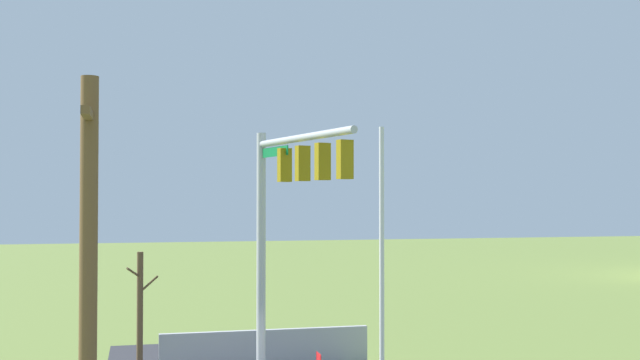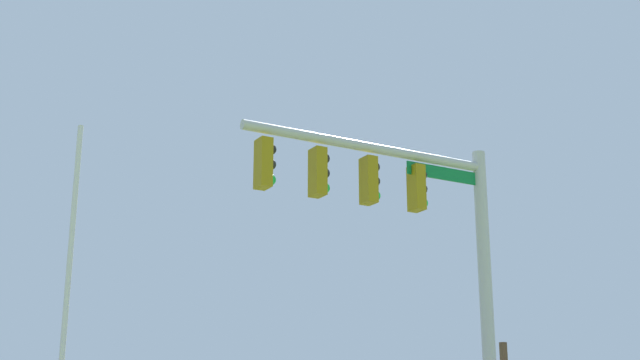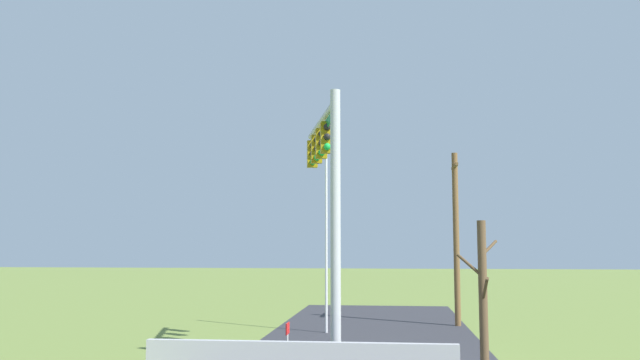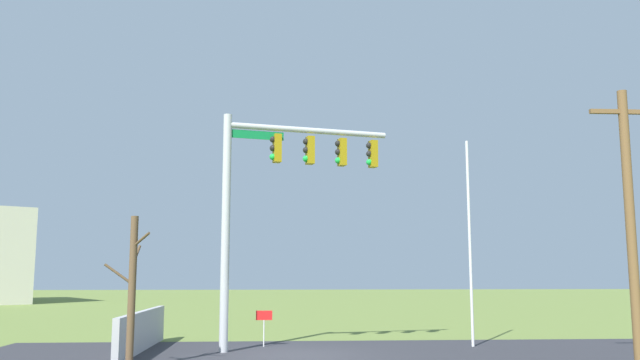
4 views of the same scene
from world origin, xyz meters
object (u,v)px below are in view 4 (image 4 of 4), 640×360
Objects in this scene: flagpole at (470,242)px; open_sign at (264,320)px; bare_tree at (132,289)px; signal_mast at (277,183)px; utility_pole at (630,220)px.

flagpole is 7.65m from open_sign.
bare_tree is 6.23m from open_sign.
signal_mast is 7.06m from flagpole.
utility_pole is at bearing 176.79° from bare_tree.
signal_mast is 1.92× the size of bare_tree.
utility_pole is at bearing 117.58° from flagpole.
utility_pole is 11.96m from open_sign.
bare_tree is (3.81, 3.99, -3.44)m from signal_mast.
signal_mast is 6.34× the size of open_sign.
flagpole is at bearing -174.19° from signal_mast.
utility_pole is 6.18× the size of open_sign.
flagpole is at bearing -62.42° from utility_pole.
signal_mast is at bearing -133.70° from bare_tree.
utility_pole is at bearing 149.70° from open_sign.
flagpole is at bearing 176.75° from open_sign.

